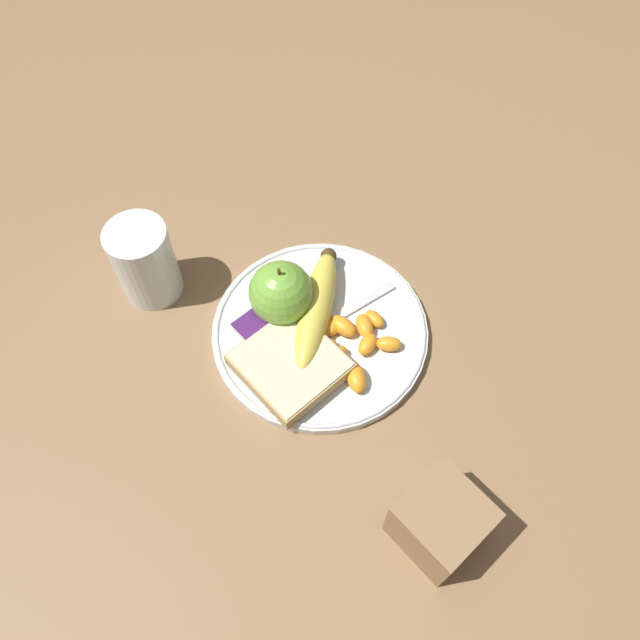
{
  "coord_description": "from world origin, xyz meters",
  "views": [
    {
      "loc": [
        -0.27,
        0.24,
        0.63
      ],
      "look_at": [
        0.0,
        0.0,
        0.03
      ],
      "focal_mm": 35.0,
      "sensor_mm": 36.0,
      "label": 1
    }
  ],
  "objects_px": {
    "juice_glass": "(145,263)",
    "apple": "(281,293)",
    "plate": "(320,331)",
    "fork": "(326,323)",
    "banana": "(317,307)",
    "bread_slice": "(290,364)",
    "condiment_caddy": "(441,522)",
    "jam_packet": "(255,332)"
  },
  "relations": [
    {
      "from": "jam_packet",
      "to": "plate",
      "type": "bearing_deg",
      "value": -124.41
    },
    {
      "from": "apple",
      "to": "condiment_caddy",
      "type": "distance_m",
      "value": 0.29
    },
    {
      "from": "apple",
      "to": "jam_packet",
      "type": "height_order",
      "value": "apple"
    },
    {
      "from": "plate",
      "to": "fork",
      "type": "relative_size",
      "value": 1.51
    },
    {
      "from": "apple",
      "to": "banana",
      "type": "height_order",
      "value": "apple"
    },
    {
      "from": "fork",
      "to": "jam_packet",
      "type": "distance_m",
      "value": 0.08
    },
    {
      "from": "banana",
      "to": "jam_packet",
      "type": "height_order",
      "value": "banana"
    },
    {
      "from": "plate",
      "to": "condiment_caddy",
      "type": "xyz_separation_m",
      "value": [
        -0.24,
        0.07,
        0.03
      ]
    },
    {
      "from": "apple",
      "to": "fork",
      "type": "height_order",
      "value": "apple"
    },
    {
      "from": "condiment_caddy",
      "to": "jam_packet",
      "type": "bearing_deg",
      "value": -0.97
    },
    {
      "from": "banana",
      "to": "condiment_caddy",
      "type": "bearing_deg",
      "value": 163.59
    },
    {
      "from": "juice_glass",
      "to": "condiment_caddy",
      "type": "bearing_deg",
      "value": -174.8
    },
    {
      "from": "juice_glass",
      "to": "banana",
      "type": "height_order",
      "value": "juice_glass"
    },
    {
      "from": "plate",
      "to": "bread_slice",
      "type": "relative_size",
      "value": 2.35
    },
    {
      "from": "juice_glass",
      "to": "fork",
      "type": "bearing_deg",
      "value": -148.3
    },
    {
      "from": "bread_slice",
      "to": "condiment_caddy",
      "type": "bearing_deg",
      "value": 178.0
    },
    {
      "from": "fork",
      "to": "bread_slice",
      "type": "bearing_deg",
      "value": 21.55
    },
    {
      "from": "fork",
      "to": "jam_packet",
      "type": "relative_size",
      "value": 3.96
    },
    {
      "from": "apple",
      "to": "bread_slice",
      "type": "bearing_deg",
      "value": 146.2
    },
    {
      "from": "banana",
      "to": "bread_slice",
      "type": "bearing_deg",
      "value": 115.63
    },
    {
      "from": "apple",
      "to": "fork",
      "type": "relative_size",
      "value": 0.5
    },
    {
      "from": "banana",
      "to": "bread_slice",
      "type": "distance_m",
      "value": 0.08
    },
    {
      "from": "plate",
      "to": "apple",
      "type": "xyz_separation_m",
      "value": [
        0.05,
        0.02,
        0.04
      ]
    },
    {
      "from": "fork",
      "to": "condiment_caddy",
      "type": "relative_size",
      "value": 2.24
    },
    {
      "from": "plate",
      "to": "banana",
      "type": "height_order",
      "value": "banana"
    },
    {
      "from": "plate",
      "to": "juice_glass",
      "type": "bearing_deg",
      "value": 29.56
    },
    {
      "from": "bread_slice",
      "to": "plate",
      "type": "bearing_deg",
      "value": -74.59
    },
    {
      "from": "apple",
      "to": "plate",
      "type": "bearing_deg",
      "value": -162.31
    },
    {
      "from": "condiment_caddy",
      "to": "bread_slice",
      "type": "bearing_deg",
      "value": -2.0
    },
    {
      "from": "juice_glass",
      "to": "apple",
      "type": "bearing_deg",
      "value": -146.79
    },
    {
      "from": "jam_packet",
      "to": "banana",
      "type": "bearing_deg",
      "value": -109.82
    },
    {
      "from": "juice_glass",
      "to": "bread_slice",
      "type": "distance_m",
      "value": 0.21
    },
    {
      "from": "plate",
      "to": "condiment_caddy",
      "type": "relative_size",
      "value": 3.39
    },
    {
      "from": "fork",
      "to": "condiment_caddy",
      "type": "height_order",
      "value": "condiment_caddy"
    },
    {
      "from": "condiment_caddy",
      "to": "banana",
      "type": "bearing_deg",
      "value": -16.41
    },
    {
      "from": "fork",
      "to": "jam_packet",
      "type": "xyz_separation_m",
      "value": [
        0.04,
        0.07,
        0.01
      ]
    },
    {
      "from": "plate",
      "to": "condiment_caddy",
      "type": "height_order",
      "value": "condiment_caddy"
    },
    {
      "from": "apple",
      "to": "jam_packet",
      "type": "xyz_separation_m",
      "value": [
        -0.01,
        0.05,
        -0.03
      ]
    },
    {
      "from": "banana",
      "to": "juice_glass",
      "type": "bearing_deg",
      "value": 34.19
    },
    {
      "from": "banana",
      "to": "apple",
      "type": "bearing_deg",
      "value": 38.18
    },
    {
      "from": "plate",
      "to": "apple",
      "type": "distance_m",
      "value": 0.07
    },
    {
      "from": "fork",
      "to": "condiment_caddy",
      "type": "xyz_separation_m",
      "value": [
        -0.24,
        0.08,
        0.02
      ]
    }
  ]
}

